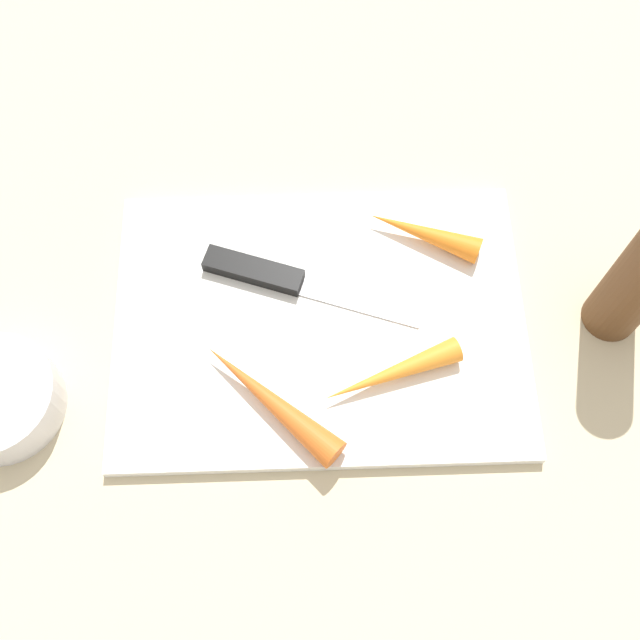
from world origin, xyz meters
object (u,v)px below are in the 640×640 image
(cutting_board, at_px, (320,323))
(knife, at_px, (268,275))
(carrot_medium, at_px, (392,374))
(carrot_shortest, at_px, (424,233))
(carrot_longest, at_px, (270,400))

(cutting_board, relative_size, knife, 1.84)
(knife, bearing_deg, cutting_board, -24.61)
(carrot_medium, bearing_deg, carrot_shortest, -125.58)
(knife, relative_size, carrot_shortest, 1.87)
(cutting_board, xyz_separation_m, carrot_longest, (0.04, 0.08, 0.02))
(carrot_shortest, distance_m, carrot_longest, 0.21)
(carrot_shortest, bearing_deg, cutting_board, 62.12)
(knife, distance_m, carrot_medium, 0.14)
(carrot_longest, bearing_deg, cutting_board, -77.28)
(carrot_medium, relative_size, carrot_longest, 0.85)
(cutting_board, xyz_separation_m, carrot_shortest, (-0.10, -0.08, 0.02))
(cutting_board, height_order, knife, knife)
(carrot_medium, bearing_deg, carrot_longest, -8.24)
(cutting_board, distance_m, knife, 0.06)
(carrot_longest, bearing_deg, carrot_shortest, -89.79)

